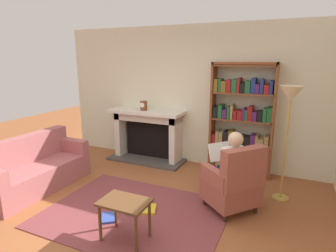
% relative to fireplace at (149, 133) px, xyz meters
% --- Properties ---
extents(ground, '(14.00, 14.00, 0.00)m').
position_rel_fireplace_xyz_m(ground, '(0.84, -2.30, -0.56)').
color(ground, '#97542E').
extents(back_wall, '(5.60, 0.10, 2.70)m').
position_rel_fireplace_xyz_m(back_wall, '(0.84, 0.25, 0.79)').
color(back_wall, beige).
rests_on(back_wall, ground).
extents(area_rug, '(2.40, 1.80, 0.01)m').
position_rel_fireplace_xyz_m(area_rug, '(0.84, -2.00, -0.56)').
color(area_rug, brown).
rests_on(area_rug, ground).
extents(fireplace, '(1.57, 0.64, 1.06)m').
position_rel_fireplace_xyz_m(fireplace, '(0.00, 0.00, 0.00)').
color(fireplace, '#4C4742').
rests_on(fireplace, ground).
extents(mantel_clock, '(0.14, 0.14, 0.19)m').
position_rel_fireplace_xyz_m(mantel_clock, '(-0.05, -0.10, 0.59)').
color(mantel_clock, brown).
rests_on(mantel_clock, fireplace).
extents(bookshelf, '(1.10, 0.32, 2.01)m').
position_rel_fireplace_xyz_m(bookshelf, '(1.87, 0.03, 0.41)').
color(bookshelf, brown).
rests_on(bookshelf, ground).
extents(armchair_reading, '(0.89, 0.89, 0.97)m').
position_rel_fireplace_xyz_m(armchair_reading, '(2.05, -1.38, -0.14)').
color(armchair_reading, '#331E14').
rests_on(armchair_reading, ground).
extents(seated_reader, '(0.59, 0.57, 1.14)m').
position_rel_fireplace_xyz_m(seated_reader, '(1.96, -1.31, 0.06)').
color(seated_reader, white).
rests_on(seated_reader, ground).
extents(sofa_floral, '(0.75, 1.71, 0.85)m').
position_rel_fireplace_xyz_m(sofa_floral, '(-1.04, -1.98, -0.24)').
color(sofa_floral, '#A55B5B').
rests_on(sofa_floral, ground).
extents(side_table, '(0.56, 0.39, 0.49)m').
position_rel_fireplace_xyz_m(side_table, '(1.03, -2.52, -0.15)').
color(side_table, brown).
rests_on(side_table, ground).
extents(scattered_books, '(0.67, 0.71, 0.04)m').
position_rel_fireplace_xyz_m(scattered_books, '(0.81, -2.03, -0.54)').
color(scattered_books, '#334CA5').
rests_on(scattered_books, area_rug).
extents(floor_lamp, '(0.32, 0.32, 1.71)m').
position_rel_fireplace_xyz_m(floor_lamp, '(2.64, -0.73, 0.88)').
color(floor_lamp, '#B7933F').
rests_on(floor_lamp, ground).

